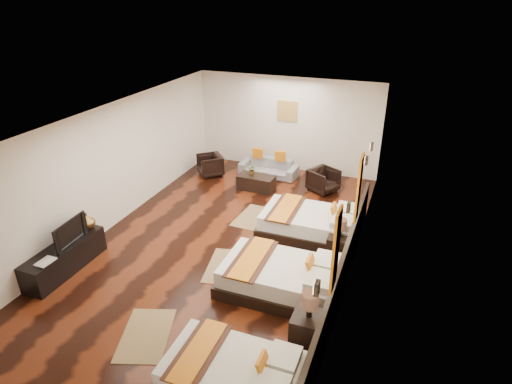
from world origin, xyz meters
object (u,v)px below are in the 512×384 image
at_px(tv, 67,232).
at_px(coffee_table, 256,183).
at_px(nightstand_a, 308,326).
at_px(tv_console, 65,258).
at_px(bed_near, 234,374).
at_px(nightstand_b, 339,244).
at_px(armchair_right, 323,180).
at_px(armchair_left, 210,165).
at_px(table_plant, 252,170).
at_px(book, 40,260).
at_px(sofa, 269,167).
at_px(bed_mid, 283,278).
at_px(bed_far, 311,223).
at_px(figurine, 87,221).

relative_size(tv, coffee_table, 0.88).
bearing_deg(nightstand_a, tv_console, 177.57).
bearing_deg(tv_console, bed_near, -18.06).
height_order(nightstand_b, armchair_right, nightstand_b).
bearing_deg(coffee_table, armchair_left, 164.63).
bearing_deg(bed_near, table_plant, 108.96).
bearing_deg(bed_near, book, 168.82).
height_order(tv, armchair_right, tv).
bearing_deg(tv, armchair_left, -9.48).
height_order(sofa, coffee_table, sofa).
bearing_deg(tv_console, coffee_table, 65.62).
xyz_separation_m(sofa, armchair_left, (-1.64, -0.60, 0.06)).
height_order(bed_mid, book, bed_mid).
distance_m(book, armchair_left, 5.85).
height_order(armchair_left, table_plant, table_plant).
bearing_deg(sofa, bed_near, -71.59).
bearing_deg(coffee_table, tv_console, -114.38).
bearing_deg(bed_near, nightstand_a, 57.04).
height_order(nightstand_a, coffee_table, nightstand_a).
xyz_separation_m(bed_far, figurine, (-4.20, -2.29, 0.43)).
relative_size(bed_far, coffee_table, 2.21).
bearing_deg(bed_far, sofa, 125.01).
bearing_deg(table_plant, nightstand_a, -60.39).
bearing_deg(figurine, nightstand_a, -10.80).
bearing_deg(coffee_table, bed_near, -72.09).
height_order(bed_mid, tv_console, bed_mid).
distance_m(nightstand_a, figurine, 5.05).
bearing_deg(armchair_right, tv_console, 172.94).
height_order(nightstand_a, table_plant, nightstand_a).
bearing_deg(table_plant, tv_console, -112.63).
distance_m(bed_far, sofa, 3.50).
bearing_deg(nightstand_a, armchair_left, 128.63).
relative_size(armchair_left, table_plant, 2.58).
bearing_deg(armchair_left, tv_console, -47.13).
relative_size(nightstand_a, table_plant, 3.66).
bearing_deg(figurine, tv, -85.18).
distance_m(nightstand_a, tv, 4.93).
height_order(tv_console, coffee_table, tv_console).
bearing_deg(book, armchair_left, 84.55).
height_order(armchair_left, coffee_table, armchair_left).
bearing_deg(bed_near, tv_console, 161.94).
relative_size(tv, figurine, 2.57).
distance_m(nightstand_a, sofa, 6.69).
height_order(bed_near, armchair_left, bed_near).
xyz_separation_m(tv, armchair_right, (3.90, 5.22, -0.48)).
relative_size(nightstand_b, table_plant, 3.36).
relative_size(bed_mid, book, 6.63).
xyz_separation_m(tv, book, (-0.05, -0.68, -0.24)).
xyz_separation_m(nightstand_b, sofa, (-2.75, 3.56, -0.06)).
distance_m(sofa, armchair_right, 1.83).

